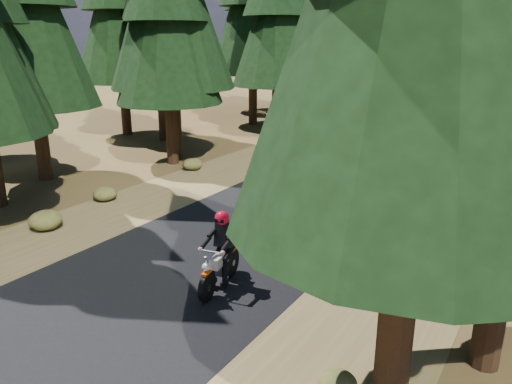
% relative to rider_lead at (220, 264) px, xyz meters
% --- Properties ---
extents(ground, '(120.00, 120.00, 0.00)m').
position_rel_rider_lead_xyz_m(ground, '(-1.28, 2.09, -0.59)').
color(ground, '#483319').
rests_on(ground, ground).
extents(road, '(6.00, 100.00, 0.01)m').
position_rel_rider_lead_xyz_m(road, '(-1.28, 7.09, -0.59)').
color(road, black).
rests_on(road, ground).
extents(shoulder_l, '(3.20, 100.00, 0.01)m').
position_rel_rider_lead_xyz_m(shoulder_l, '(-5.88, 7.09, -0.59)').
color(shoulder_l, brown).
rests_on(shoulder_l, ground).
extents(shoulder_r, '(3.20, 100.00, 0.01)m').
position_rel_rider_lead_xyz_m(shoulder_r, '(3.32, 7.09, -0.59)').
color(shoulder_r, brown).
rests_on(shoulder_r, ground).
extents(understory_shrubs, '(16.16, 29.63, 0.72)m').
position_rel_rider_lead_xyz_m(understory_shrubs, '(0.53, 9.80, -0.31)').
color(understory_shrubs, '#474C1E').
rests_on(understory_shrubs, ground).
extents(rider_lead, '(0.94, 2.06, 1.77)m').
position_rel_rider_lead_xyz_m(rider_lead, '(0.00, 0.00, 0.00)').
color(rider_lead, beige).
rests_on(rider_lead, road).
extents(rider_follow, '(0.63, 1.96, 1.74)m').
position_rel_rider_lead_xyz_m(rider_follow, '(-2.23, 7.74, -0.01)').
color(rider_follow, '#A71E0B').
rests_on(rider_follow, road).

